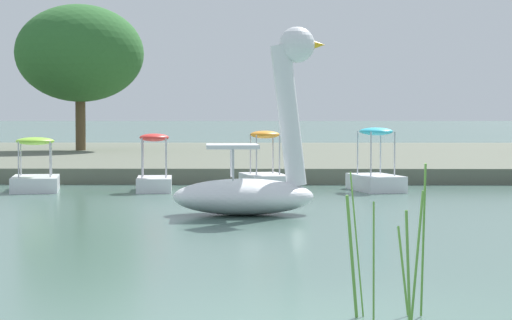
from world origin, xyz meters
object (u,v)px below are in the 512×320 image
at_px(pedal_boat_red, 154,174).
at_px(pedal_boat_cyan, 376,172).
at_px(tree_sapling_by_fence, 80,53).
at_px(pedal_boat_orange, 265,175).
at_px(swan_boat, 254,170).
at_px(pedal_boat_lime, 35,176).

bearing_deg(pedal_boat_red, pedal_boat_cyan, 2.20).
bearing_deg(tree_sapling_by_fence, pedal_boat_orange, -63.84).
relative_size(pedal_boat_cyan, pedal_boat_orange, 1.02).
height_order(pedal_boat_red, tree_sapling_by_fence, tree_sapling_by_fence).
relative_size(swan_boat, tree_sapling_by_fence, 0.50).
bearing_deg(pedal_boat_red, tree_sapling_by_fence, 106.94).
height_order(pedal_boat_orange, pedal_boat_red, pedal_boat_orange).
relative_size(pedal_boat_cyan, pedal_boat_lime, 0.98).
relative_size(pedal_boat_lime, tree_sapling_by_fence, 0.30).
xyz_separation_m(swan_boat, pedal_boat_orange, (0.17, 6.45, -0.49)).
bearing_deg(pedal_boat_cyan, pedal_boat_orange, 175.82).
bearing_deg(pedal_boat_cyan, tree_sapling_by_fence, 123.54).
xyz_separation_m(pedal_boat_cyan, pedal_boat_red, (-5.69, -0.22, -0.05)).
bearing_deg(swan_boat, pedal_boat_orange, 88.53).
xyz_separation_m(pedal_boat_red, tree_sapling_by_fence, (-4.96, 16.29, 4.04)).
bearing_deg(pedal_boat_orange, tree_sapling_by_fence, 116.16).
distance_m(pedal_boat_cyan, pedal_boat_lime, 8.76).
xyz_separation_m(pedal_boat_orange, tree_sapling_by_fence, (-7.79, 15.86, 4.08)).
distance_m(pedal_boat_orange, pedal_boat_lime, 5.91).
xyz_separation_m(swan_boat, tree_sapling_by_fence, (-7.63, 22.31, 3.59)).
bearing_deg(pedal_boat_cyan, pedal_boat_lime, -178.64).
bearing_deg(pedal_boat_lime, tree_sapling_by_fence, 96.63).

